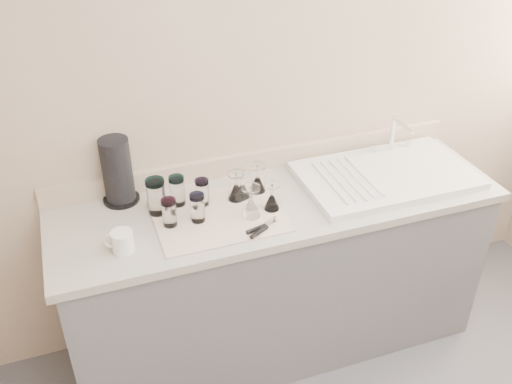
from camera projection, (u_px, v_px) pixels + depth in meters
name	position (u px, v px, depth m)	size (l,w,h in m)	color
room_envelope	(481.00, 236.00, 1.28)	(3.54, 3.50, 2.52)	#515156
counter_unit	(277.00, 275.00, 2.83)	(2.06, 0.62, 0.90)	slate
sink_unit	(386.00, 175.00, 2.73)	(0.82, 0.50, 0.22)	white
dish_towel	(218.00, 216.00, 2.47)	(0.55, 0.42, 0.01)	white
tumbler_teal	(156.00, 196.00, 2.44)	(0.08, 0.08, 0.16)	white
tumbler_cyan	(177.00, 190.00, 2.51)	(0.07, 0.07, 0.14)	white
tumbler_purple	(202.00, 192.00, 2.51)	(0.06, 0.06, 0.12)	white
tumbler_magenta	(169.00, 212.00, 2.38)	(0.06, 0.06, 0.13)	white
tumbler_blue	(198.00, 207.00, 2.40)	(0.06, 0.06, 0.13)	white
goblet_back_left	(236.00, 190.00, 2.55)	(0.08, 0.08, 0.13)	white
goblet_back_right	(257.00, 182.00, 2.61)	(0.07, 0.07, 0.13)	white
goblet_front_left	(251.00, 206.00, 2.44)	(0.08, 0.08, 0.15)	white
goblet_front_right	(272.00, 200.00, 2.49)	(0.07, 0.07, 0.13)	white
goblet_extra	(242.00, 189.00, 2.57)	(0.07, 0.07, 0.12)	white
can_opener	(263.00, 228.00, 2.38)	(0.15, 0.10, 0.02)	silver
white_mug	(122.00, 242.00, 2.25)	(0.13, 0.12, 0.09)	white
paper_towel_roll	(117.00, 172.00, 2.50)	(0.16, 0.16, 0.31)	black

